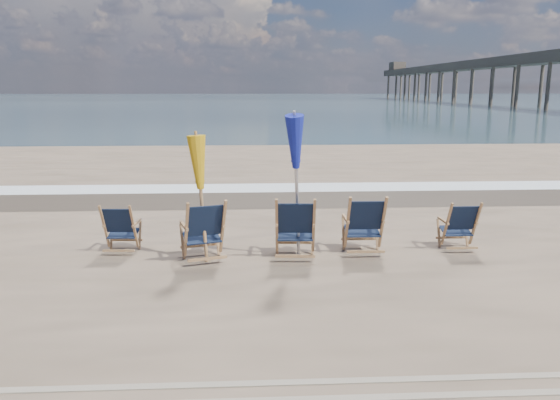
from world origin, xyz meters
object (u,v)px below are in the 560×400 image
(beach_chair_0, at_px, (134,229))
(beach_chair_4, at_px, (476,226))
(umbrella_yellow, at_px, (201,169))
(fishing_pier, at_px, (510,75))
(beach_chair_2, at_px, (314,229))
(beach_chair_1, at_px, (223,229))
(beach_chair_3, at_px, (383,225))
(umbrella_blue, at_px, (297,147))

(beach_chair_0, distance_m, beach_chair_4, 5.88)
(umbrella_yellow, relative_size, fishing_pier, 0.01)
(beach_chair_2, height_order, fishing_pier, fishing_pier)
(beach_chair_1, bearing_deg, beach_chair_4, 167.34)
(beach_chair_3, bearing_deg, umbrella_yellow, 4.20)
(beach_chair_1, distance_m, beach_chair_4, 4.35)
(beach_chair_4, height_order, fishing_pier, fishing_pier)
(beach_chair_2, distance_m, fishing_pier, 81.63)
(beach_chair_1, bearing_deg, beach_chair_2, 161.27)
(beach_chair_4, bearing_deg, beach_chair_0, -1.76)
(beach_chair_3, bearing_deg, beach_chair_0, -3.08)
(beach_chair_1, xyz_separation_m, umbrella_yellow, (-0.33, -0.01, 0.99))
(beach_chair_2, xyz_separation_m, umbrella_blue, (-0.28, 0.05, 1.33))
(fishing_pier, bearing_deg, beach_chair_2, -117.37)
(beach_chair_2, distance_m, beach_chair_4, 2.88)
(beach_chair_1, relative_size, beach_chair_4, 1.18)
(beach_chair_1, distance_m, beach_chair_3, 2.67)
(beach_chair_3, bearing_deg, umbrella_blue, 7.26)
(beach_chair_0, relative_size, beach_chair_1, 0.84)
(beach_chair_0, bearing_deg, umbrella_blue, 173.76)
(beach_chair_0, distance_m, beach_chair_3, 4.22)
(beach_chair_1, height_order, fishing_pier, fishing_pier)
(beach_chair_0, height_order, umbrella_blue, umbrella_blue)
(beach_chair_2, relative_size, umbrella_yellow, 0.53)
(beach_chair_1, bearing_deg, umbrella_yellow, -15.77)
(umbrella_blue, height_order, fishing_pier, fishing_pier)
(umbrella_yellow, xyz_separation_m, umbrella_blue, (1.53, 0.01, 0.35))
(umbrella_blue, xyz_separation_m, fishing_pier, (37.76, 72.36, 2.77))
(beach_chair_2, xyz_separation_m, fishing_pier, (37.48, 72.40, 4.11))
(umbrella_yellow, bearing_deg, beach_chair_1, 1.10)
(umbrella_blue, bearing_deg, beach_chair_2, -9.70)
(beach_chair_0, bearing_deg, beach_chair_3, 179.23)
(beach_chair_2, relative_size, beach_chair_3, 1.02)
(beach_chair_2, bearing_deg, umbrella_yellow, 2.45)
(beach_chair_2, xyz_separation_m, umbrella_yellow, (-1.81, 0.04, 0.99))
(beach_chair_3, relative_size, umbrella_blue, 0.44)
(fishing_pier, bearing_deg, umbrella_blue, -117.56)
(beach_chair_0, relative_size, beach_chair_2, 0.83)
(beach_chair_4, height_order, umbrella_yellow, umbrella_yellow)
(beach_chair_3, relative_size, fishing_pier, 0.01)
(umbrella_blue, bearing_deg, beach_chair_1, 179.96)
(umbrella_yellow, bearing_deg, beach_chair_3, 3.15)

